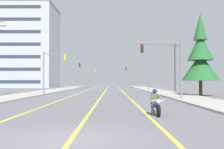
{
  "coord_description": "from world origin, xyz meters",
  "views": [
    {
      "loc": [
        1.49,
        -9.86,
        1.89
      ],
      "look_at": [
        1.56,
        18.42,
        2.52
      ],
      "focal_mm": 48.32,
      "sensor_mm": 36.0,
      "label": 1
    }
  ],
  "objects_px": {
    "traffic_signal_far_left": "(85,74)",
    "apartment_building_far_left_block": "(7,47)",
    "traffic_signal_near_left": "(50,66)",
    "conifer_tree_right_verge_near": "(200,58)",
    "utility_pole_right_far": "(174,66)",
    "traffic_signal_mid_right": "(142,70)",
    "motorcycle_with_rider": "(155,105)",
    "traffic_signal_near_right": "(167,60)",
    "traffic_signal_mid_left": "(70,71)",
    "traffic_signal_far_right": "(134,73)"
  },
  "relations": [
    {
      "from": "traffic_signal_far_right",
      "to": "traffic_signal_far_left",
      "type": "relative_size",
      "value": 1.0
    },
    {
      "from": "utility_pole_right_far",
      "to": "apartment_building_far_left_block",
      "type": "distance_m",
      "value": 58.04
    },
    {
      "from": "traffic_signal_near_right",
      "to": "motorcycle_with_rider",
      "type": "bearing_deg",
      "value": -103.16
    },
    {
      "from": "motorcycle_with_rider",
      "to": "traffic_signal_far_left",
      "type": "bearing_deg",
      "value": 97.83
    },
    {
      "from": "traffic_signal_mid_left",
      "to": "apartment_building_far_left_block",
      "type": "bearing_deg",
      "value": 129.85
    },
    {
      "from": "traffic_signal_far_right",
      "to": "traffic_signal_near_right",
      "type": "bearing_deg",
      "value": -90.24
    },
    {
      "from": "utility_pole_right_far",
      "to": "conifer_tree_right_verge_near",
      "type": "bearing_deg",
      "value": -90.23
    },
    {
      "from": "traffic_signal_mid_left",
      "to": "motorcycle_with_rider",
      "type": "bearing_deg",
      "value": -76.64
    },
    {
      "from": "traffic_signal_far_left",
      "to": "traffic_signal_near_left",
      "type": "bearing_deg",
      "value": -90.61
    },
    {
      "from": "traffic_signal_mid_left",
      "to": "traffic_signal_far_left",
      "type": "height_order",
      "value": "same"
    },
    {
      "from": "motorcycle_with_rider",
      "to": "apartment_building_far_left_block",
      "type": "distance_m",
      "value": 83.7
    },
    {
      "from": "traffic_signal_far_right",
      "to": "traffic_signal_mid_left",
      "type": "bearing_deg",
      "value": -133.96
    },
    {
      "from": "motorcycle_with_rider",
      "to": "traffic_signal_far_left",
      "type": "distance_m",
      "value": 78.46
    },
    {
      "from": "traffic_signal_mid_right",
      "to": "traffic_signal_near_right",
      "type": "bearing_deg",
      "value": -90.24
    },
    {
      "from": "traffic_signal_near_right",
      "to": "utility_pole_right_far",
      "type": "distance_m",
      "value": 23.91
    },
    {
      "from": "traffic_signal_mid_left",
      "to": "utility_pole_right_far",
      "type": "bearing_deg",
      "value": -26.53
    },
    {
      "from": "traffic_signal_near_right",
      "to": "traffic_signal_far_left",
      "type": "distance_m",
      "value": 64.79
    },
    {
      "from": "traffic_signal_near_left",
      "to": "conifer_tree_right_verge_near",
      "type": "xyz_separation_m",
      "value": [
        20.15,
        -4.72,
        0.85
      ]
    },
    {
      "from": "traffic_signal_far_left",
      "to": "traffic_signal_mid_left",
      "type": "bearing_deg",
      "value": -91.29
    },
    {
      "from": "motorcycle_with_rider",
      "to": "traffic_signal_mid_right",
      "type": "bearing_deg",
      "value": 85.09
    },
    {
      "from": "traffic_signal_mid_left",
      "to": "traffic_signal_far_left",
      "type": "xyz_separation_m",
      "value": [
        0.67,
        29.86,
        0.11
      ]
    },
    {
      "from": "motorcycle_with_rider",
      "to": "utility_pole_right_far",
      "type": "relative_size",
      "value": 0.25
    },
    {
      "from": "traffic_signal_near_left",
      "to": "traffic_signal_far_left",
      "type": "distance_m",
      "value": 51.18
    },
    {
      "from": "motorcycle_with_rider",
      "to": "conifer_tree_right_verge_near",
      "type": "bearing_deg",
      "value": 67.69
    },
    {
      "from": "traffic_signal_near_right",
      "to": "traffic_signal_far_right",
      "type": "bearing_deg",
      "value": 89.76
    },
    {
      "from": "traffic_signal_mid_right",
      "to": "traffic_signal_far_right",
      "type": "distance_m",
      "value": 22.79
    },
    {
      "from": "traffic_signal_far_right",
      "to": "apartment_building_far_left_block",
      "type": "height_order",
      "value": "apartment_building_far_left_block"
    },
    {
      "from": "motorcycle_with_rider",
      "to": "traffic_signal_far_right",
      "type": "bearing_deg",
      "value": 86.77
    },
    {
      "from": "motorcycle_with_rider",
      "to": "traffic_signal_far_left",
      "type": "xyz_separation_m",
      "value": [
        -10.68,
        77.65,
        3.53
      ]
    },
    {
      "from": "motorcycle_with_rider",
      "to": "traffic_signal_mid_left",
      "type": "xyz_separation_m",
      "value": [
        -11.35,
        47.79,
        3.43
      ]
    },
    {
      "from": "traffic_signal_near_right",
      "to": "traffic_signal_mid_right",
      "type": "xyz_separation_m",
      "value": [
        0.11,
        26.07,
        -0.06
      ]
    },
    {
      "from": "traffic_signal_mid_right",
      "to": "utility_pole_right_far",
      "type": "relative_size",
      "value": 0.71
    },
    {
      "from": "traffic_signal_near_left",
      "to": "utility_pole_right_far",
      "type": "relative_size",
      "value": 0.71
    },
    {
      "from": "traffic_signal_near_left",
      "to": "traffic_signal_mid_right",
      "type": "distance_m",
      "value": 20.3
    },
    {
      "from": "traffic_signal_mid_left",
      "to": "conifer_tree_right_verge_near",
      "type": "bearing_deg",
      "value": -52.09
    },
    {
      "from": "utility_pole_right_far",
      "to": "traffic_signal_mid_right",
      "type": "bearing_deg",
      "value": 152.78
    },
    {
      "from": "motorcycle_with_rider",
      "to": "traffic_signal_mid_left",
      "type": "height_order",
      "value": "traffic_signal_mid_left"
    },
    {
      "from": "traffic_signal_near_left",
      "to": "traffic_signal_far_right",
      "type": "bearing_deg",
      "value": 68.09
    },
    {
      "from": "motorcycle_with_rider",
      "to": "traffic_signal_near_left",
      "type": "height_order",
      "value": "traffic_signal_near_left"
    },
    {
      "from": "traffic_signal_near_right",
      "to": "apartment_building_far_left_block",
      "type": "distance_m",
      "value": 72.21
    },
    {
      "from": "conifer_tree_right_verge_near",
      "to": "apartment_building_far_left_block",
      "type": "xyz_separation_m",
      "value": [
        -43.31,
        53.63,
        7.52
      ]
    },
    {
      "from": "conifer_tree_right_verge_near",
      "to": "utility_pole_right_far",
      "type": "bearing_deg",
      "value": 89.77
    },
    {
      "from": "traffic_signal_mid_right",
      "to": "traffic_signal_mid_left",
      "type": "height_order",
      "value": "same"
    },
    {
      "from": "traffic_signal_far_left",
      "to": "utility_pole_right_far",
      "type": "relative_size",
      "value": 0.71
    },
    {
      "from": "motorcycle_with_rider",
      "to": "traffic_signal_near_right",
      "type": "height_order",
      "value": "traffic_signal_near_right"
    },
    {
      "from": "traffic_signal_far_left",
      "to": "apartment_building_far_left_block",
      "type": "height_order",
      "value": "apartment_building_far_left_block"
    },
    {
      "from": "apartment_building_far_left_block",
      "to": "conifer_tree_right_verge_near",
      "type": "bearing_deg",
      "value": -51.08
    },
    {
      "from": "motorcycle_with_rider",
      "to": "utility_pole_right_far",
      "type": "distance_m",
      "value": 38.9
    },
    {
      "from": "motorcycle_with_rider",
      "to": "traffic_signal_near_right",
      "type": "bearing_deg",
      "value": 76.84
    },
    {
      "from": "traffic_signal_mid_left",
      "to": "utility_pole_right_far",
      "type": "xyz_separation_m",
      "value": [
        20.34,
        -10.15,
        0.55
      ]
    }
  ]
}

